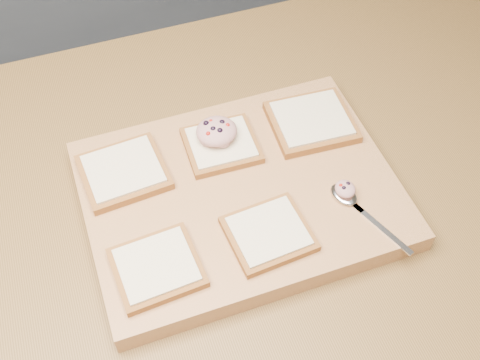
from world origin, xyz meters
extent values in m
cube|color=slate|center=(0.00, 0.00, 0.42)|extent=(1.90, 0.75, 0.84)
cube|color=brown|center=(0.00, 0.00, 0.87)|extent=(2.00, 0.80, 0.06)
cube|color=tan|center=(0.08, -0.05, 0.92)|extent=(0.46, 0.35, 0.04)
cube|color=#A06529|center=(-0.08, 0.03, 0.94)|extent=(0.13, 0.12, 0.01)
cube|color=beige|center=(-0.08, 0.03, 0.95)|extent=(0.11, 0.10, 0.00)
cube|color=#A06529|center=(0.08, 0.03, 0.94)|extent=(0.11, 0.11, 0.01)
cube|color=beige|center=(0.08, 0.03, 0.95)|extent=(0.10, 0.09, 0.00)
cube|color=#A06529|center=(0.23, 0.03, 0.94)|extent=(0.14, 0.13, 0.01)
cube|color=beige|center=(0.23, 0.03, 0.95)|extent=(0.12, 0.11, 0.00)
cube|color=#A06529|center=(-0.07, -0.14, 0.94)|extent=(0.12, 0.11, 0.01)
cube|color=beige|center=(-0.07, -0.14, 0.95)|extent=(0.10, 0.10, 0.00)
cube|color=#A06529|center=(0.09, -0.14, 0.94)|extent=(0.12, 0.11, 0.01)
cube|color=beige|center=(0.09, -0.14, 0.95)|extent=(0.10, 0.09, 0.00)
ellipsoid|color=tan|center=(0.07, 0.04, 0.97)|extent=(0.06, 0.06, 0.03)
sphere|color=black|center=(0.09, 0.05, 0.98)|extent=(0.01, 0.01, 0.01)
sphere|color=black|center=(0.06, 0.06, 0.98)|extent=(0.01, 0.01, 0.01)
sphere|color=black|center=(0.08, 0.03, 0.98)|extent=(0.01, 0.01, 0.01)
sphere|color=black|center=(0.07, 0.04, 0.98)|extent=(0.01, 0.01, 0.01)
sphere|color=#A5140C|center=(0.09, 0.04, 0.98)|extent=(0.01, 0.01, 0.01)
sphere|color=#A5140C|center=(0.07, 0.06, 0.98)|extent=(0.01, 0.01, 0.01)
sphere|color=#A5140C|center=(0.06, 0.03, 0.98)|extent=(0.01, 0.01, 0.01)
ellipsoid|color=silver|center=(0.22, -0.12, 0.94)|extent=(0.05, 0.05, 0.01)
cube|color=silver|center=(0.23, -0.14, 0.94)|extent=(0.02, 0.03, 0.00)
cube|color=silver|center=(0.24, -0.19, 0.94)|extent=(0.05, 0.11, 0.00)
ellipsoid|color=tan|center=(0.22, -0.12, 0.96)|extent=(0.03, 0.03, 0.02)
sphere|color=black|center=(0.22, -0.11, 0.96)|extent=(0.01, 0.01, 0.01)
sphere|color=black|center=(0.22, -0.12, 0.96)|extent=(0.01, 0.01, 0.01)
sphere|color=#A5140C|center=(0.21, -0.11, 0.96)|extent=(0.01, 0.01, 0.01)
camera|label=1|loc=(-0.10, -0.56, 1.66)|focal=45.00mm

